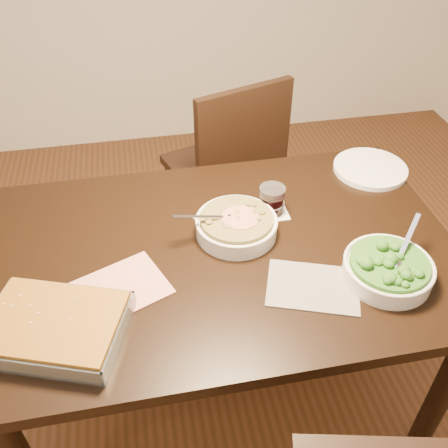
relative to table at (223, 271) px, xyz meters
name	(u,v)px	position (x,y,z in m)	size (l,w,h in m)	color
ground	(223,388)	(0.00, 0.00, -0.65)	(4.00, 4.00, 0.00)	#3F2612
table	(223,271)	(0.00, 0.00, 0.00)	(1.40, 0.90, 0.75)	black
magazine_a	(117,290)	(-0.31, -0.11, 0.10)	(0.26, 0.19, 0.01)	#B93438
magazine_b	(313,287)	(0.21, -0.20, 0.10)	(0.25, 0.18, 0.00)	#24252C
coaster	(271,212)	(0.19, 0.14, 0.10)	(0.10, 0.10, 0.00)	white
stew_bowl	(236,225)	(0.05, 0.06, 0.13)	(0.28, 0.25, 0.09)	silver
broccoli_bowl	(388,269)	(0.43, -0.20, 0.13)	(0.25, 0.25, 0.10)	silver
baking_dish	(54,327)	(-0.47, -0.23, 0.12)	(0.40, 0.35, 0.06)	silver
wine_tumbler	(272,199)	(0.19, 0.14, 0.15)	(0.08, 0.08, 0.09)	black
dinner_plate	(370,169)	(0.60, 0.31, 0.10)	(0.26, 0.26, 0.02)	white
chair_far	(230,163)	(0.18, 0.79, -0.14)	(0.55, 0.55, 0.93)	black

